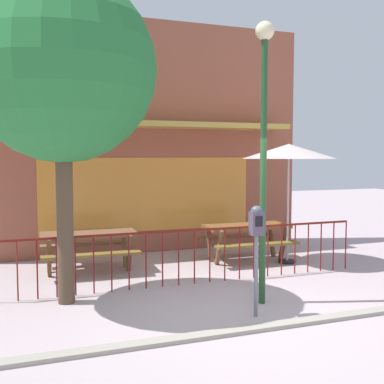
% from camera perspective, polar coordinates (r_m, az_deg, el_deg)
% --- Properties ---
extents(ground, '(40.00, 40.00, 0.00)m').
position_cam_1_polar(ground, '(7.11, 5.12, -14.08)').
color(ground, '#B29FA5').
extents(pub_storefront, '(7.64, 1.33, 5.35)m').
position_cam_1_polar(pub_storefront, '(11.33, -5.45, 6.47)').
color(pub_storefront, brown).
rests_on(pub_storefront, ground).
extents(patio_fence_front, '(6.44, 0.04, 0.97)m').
position_cam_1_polar(patio_fence_front, '(8.42, 0.29, -6.48)').
color(patio_fence_front, maroon).
rests_on(patio_fence_front, ground).
extents(picnic_table_left, '(1.85, 1.43, 0.79)m').
position_cam_1_polar(picnic_table_left, '(9.47, -12.20, -5.68)').
color(picnic_table_left, brown).
rests_on(picnic_table_left, ground).
extents(picnic_table_right, '(1.84, 1.41, 0.79)m').
position_cam_1_polar(picnic_table_right, '(10.30, 6.49, -4.80)').
color(picnic_table_right, brown).
rests_on(picnic_table_right, ground).
extents(patio_umbrella, '(1.92, 1.92, 2.49)m').
position_cam_1_polar(patio_umbrella, '(10.11, 11.45, 4.68)').
color(patio_umbrella, black).
rests_on(patio_umbrella, ground).
extents(parking_meter_near, '(0.18, 0.17, 1.56)m').
position_cam_1_polar(parking_meter_near, '(6.69, 7.68, -4.66)').
color(parking_meter_near, slate).
rests_on(parking_meter_near, ground).
extents(street_tree, '(2.80, 2.80, 4.93)m').
position_cam_1_polar(street_tree, '(7.53, -15.23, 13.92)').
color(street_tree, brown).
rests_on(street_tree, ground).
extents(street_lamp, '(0.28, 0.28, 4.21)m').
position_cam_1_polar(street_lamp, '(7.25, 8.55, 8.07)').
color(street_lamp, '#254927').
rests_on(street_lamp, ground).
extents(curb_edge, '(10.70, 0.20, 0.11)m').
position_cam_1_polar(curb_edge, '(6.49, 8.03, -15.95)').
color(curb_edge, gray).
rests_on(curb_edge, ground).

